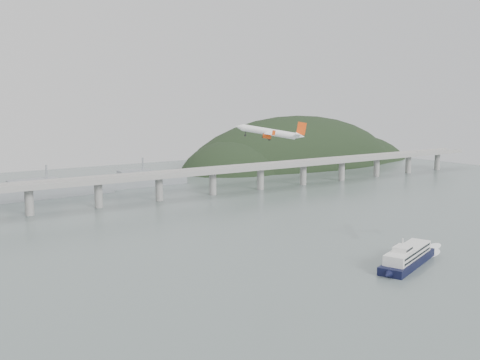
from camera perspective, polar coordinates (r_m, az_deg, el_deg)
ground at (r=278.15m, az=6.42°, el=-8.73°), size 900.00×900.00×0.00m
bridge at (r=441.72m, az=-10.71°, el=-0.10°), size 800.00×22.00×23.90m
headland at (r=710.61m, az=6.59°, el=0.14°), size 365.00×155.00×156.00m
ferry at (r=289.54m, az=16.66°, el=-7.50°), size 77.33×35.41×15.21m
airliner at (r=335.09m, az=3.13°, el=4.85°), size 36.43×34.00×11.52m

